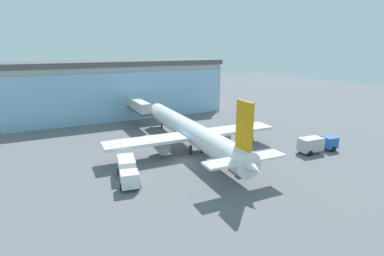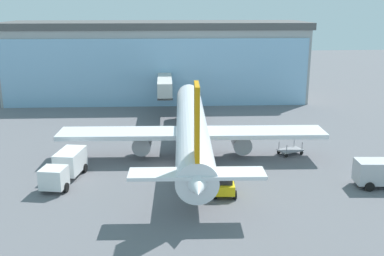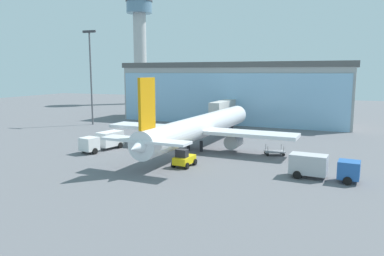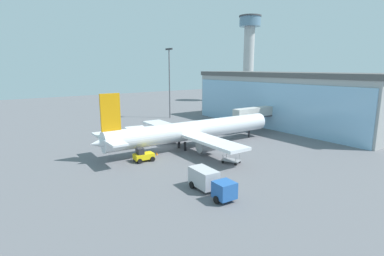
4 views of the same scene
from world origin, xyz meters
name	(u,v)px [view 2 (image 2 of 4)]	position (x,y,z in m)	size (l,w,h in m)	color
ground	(164,168)	(0.00, 0.00, 0.00)	(240.00, 240.00, 0.00)	slate
terminal_building	(157,61)	(-0.01, 37.36, 6.97)	(54.44, 16.81, 13.94)	#A0A0A0
jet_bridge	(165,85)	(1.00, 25.75, 4.46)	(2.66, 13.75, 5.84)	beige
airplane	(192,128)	(3.37, 4.10, 3.31)	(30.11, 38.87, 11.12)	silver
catering_truck	(65,166)	(-9.87, -2.42, 1.47)	(3.68, 7.59, 2.65)	silver
baggage_cart	(290,150)	(14.90, 3.34, 0.50)	(3.19, 2.51, 1.50)	gray
pushback_tug	(224,185)	(5.32, -7.30, 0.97)	(2.41, 3.35, 2.30)	yellow
safety_cone_nose	(202,178)	(3.64, -3.70, 0.28)	(0.36, 0.36, 0.55)	orange
safety_cone_wingtip	(76,161)	(-9.70, 2.43, 0.28)	(0.36, 0.36, 0.55)	orange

